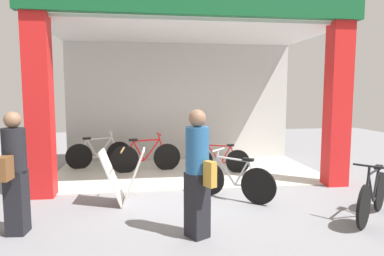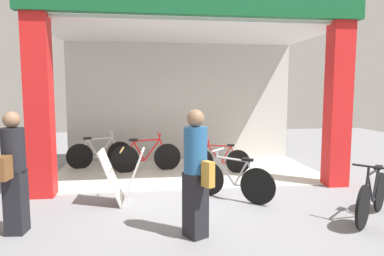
{
  "view_description": "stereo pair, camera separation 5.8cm",
  "coord_description": "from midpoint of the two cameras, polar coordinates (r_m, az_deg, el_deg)",
  "views": [
    {
      "loc": [
        -1.01,
        -6.42,
        1.93
      ],
      "look_at": [
        0.0,
        0.77,
        1.15
      ],
      "focal_mm": 31.8,
      "sensor_mm": 36.0,
      "label": 1
    },
    {
      "loc": [
        -0.95,
        -6.43,
        1.93
      ],
      "look_at": [
        0.0,
        0.77,
        1.15
      ],
      "focal_mm": 31.8,
      "sensor_mm": 36.0,
      "label": 2
    }
  ],
  "objects": [
    {
      "name": "bicycle_inside_1",
      "position": [
        8.14,
        4.89,
        -5.34
      ],
      "size": [
        1.39,
        0.47,
        0.79
      ],
      "color": "black",
      "rests_on": "ground"
    },
    {
      "name": "bicycle_inside_0",
      "position": [
        8.26,
        -7.47,
        -4.8
      ],
      "size": [
        1.67,
        0.46,
        0.93
      ],
      "color": "black",
      "rests_on": "ground"
    },
    {
      "name": "shop_facade",
      "position": [
        8.12,
        -0.6,
        7.92
      ],
      "size": [
        6.39,
        3.38,
        4.05
      ],
      "color": "beige",
      "rests_on": "ground"
    },
    {
      "name": "pedestrian_1",
      "position": [
        4.49,
        1.04,
        -7.45
      ],
      "size": [
        0.42,
        0.53,
        1.7
      ],
      "color": "black",
      "rests_on": "ground"
    },
    {
      "name": "ground_plane",
      "position": [
        6.78,
        1.11,
        -10.41
      ],
      "size": [
        20.38,
        20.38,
        0.0
      ],
      "primitive_type": "plane",
      "color": "gray",
      "rests_on": "ground"
    },
    {
      "name": "bicycle_inside_2",
      "position": [
        8.95,
        -15.01,
        -4.18
      ],
      "size": [
        1.6,
        0.5,
        0.9
      ],
      "color": "black",
      "rests_on": "ground"
    },
    {
      "name": "pedestrian_2",
      "position": [
        5.17,
        -27.44,
        -6.51
      ],
      "size": [
        0.32,
        0.57,
        1.67
      ],
      "color": "black",
      "rests_on": "ground"
    },
    {
      "name": "sandwich_board_sign",
      "position": [
        6.0,
        -11.31,
        -8.01
      ],
      "size": [
        0.77,
        0.55,
        0.96
      ],
      "color": "silver",
      "rests_on": "ground"
    },
    {
      "name": "bicycle_parked_1",
      "position": [
        5.91,
        28.22,
        -10.1
      ],
      "size": [
        1.23,
        1.1,
        0.88
      ],
      "color": "black",
      "rests_on": "ground"
    },
    {
      "name": "bicycle_parked_0",
      "position": [
        6.19,
        7.03,
        -8.66
      ],
      "size": [
        1.25,
        1.09,
        0.89
      ],
      "color": "black",
      "rests_on": "ground"
    }
  ]
}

